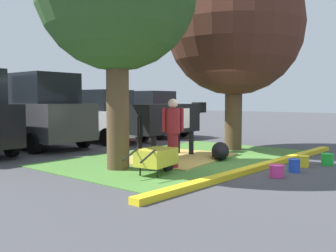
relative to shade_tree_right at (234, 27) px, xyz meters
name	(u,v)px	position (x,y,z in m)	size (l,w,h in m)	color
ground_plane	(225,165)	(-2.60, -1.36, -3.97)	(80.00, 80.00, 0.00)	#424247
grass_island	(184,158)	(-2.40, 0.15, -3.96)	(7.45, 4.59, 0.02)	#477A33
curb_yellow	(263,166)	(-2.40, -2.30, -3.91)	(8.65, 0.24, 0.12)	yellow
hay_bedding	(176,158)	(-2.61, 0.26, -3.94)	(3.20, 2.40, 0.04)	tan
shade_tree_right	(234,27)	(0.00, 0.00, 0.00)	(4.40, 4.40, 6.19)	#4C3823
cow_holstein	(169,119)	(-2.67, 0.46, -2.86)	(3.14, 0.84, 1.56)	black
calf_lying	(220,151)	(-1.94, -0.77, -3.73)	(1.27, 1.00, 0.48)	black
person_handler	(173,131)	(-3.90, -0.72, -3.07)	(0.45, 0.34, 1.67)	maroon
wheelbarrow	(157,158)	(-4.70, -0.93, -3.58)	(1.62, 0.77, 0.63)	gold
bucket_pink	(277,171)	(-3.18, -3.00, -3.83)	(0.33, 0.33, 0.26)	#EA3893
bucket_blue	(294,165)	(-2.40, -3.06, -3.81)	(0.28, 0.28, 0.30)	blue
bucket_yellow	(303,161)	(-1.59, -2.94, -3.82)	(0.31, 0.31, 0.28)	yellow
bucket_green	(327,159)	(-0.96, -3.32, -3.81)	(0.32, 0.32, 0.30)	green
suv_dark_grey	(33,110)	(-3.81, 5.69, -2.70)	(2.23, 4.66, 2.52)	#3D3D42
sedan_blue	(100,116)	(-1.10, 5.41, -2.98)	(2.13, 4.46, 2.02)	silver
sedan_red	(146,114)	(1.59, 5.49, -2.98)	(2.13, 4.46, 2.02)	red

